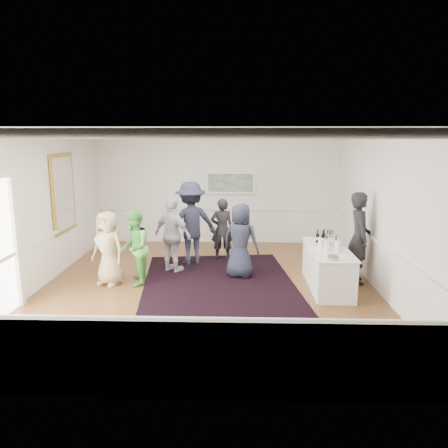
{
  "coord_description": "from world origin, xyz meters",
  "views": [
    {
      "loc": [
        0.62,
        -8.69,
        3.1
      ],
      "look_at": [
        0.33,
        0.2,
        1.31
      ],
      "focal_mm": 35.0,
      "sensor_mm": 36.0,
      "label": 1
    }
  ],
  "objects_px": {
    "guest_dark_a": "(191,223)",
    "guest_navy": "(241,241)",
    "guest_green": "(134,248)",
    "ice_bucket": "(331,241)",
    "serving_table": "(327,268)",
    "guest_lilac": "(173,235)",
    "guest_tan": "(108,248)",
    "guest_dark_b": "(222,229)",
    "nut_bowl": "(333,257)",
    "bartender": "(359,238)"
  },
  "relations": [
    {
      "from": "bartender",
      "to": "guest_green",
      "type": "height_order",
      "value": "bartender"
    },
    {
      "from": "guest_dark_b",
      "to": "guest_navy",
      "type": "bearing_deg",
      "value": 104.29
    },
    {
      "from": "guest_green",
      "to": "guest_navy",
      "type": "bearing_deg",
      "value": 97.32
    },
    {
      "from": "guest_green",
      "to": "guest_dark_a",
      "type": "bearing_deg",
      "value": 139.18
    },
    {
      "from": "bartender",
      "to": "serving_table",
      "type": "bearing_deg",
      "value": 121.41
    },
    {
      "from": "guest_tan",
      "to": "guest_navy",
      "type": "height_order",
      "value": "guest_navy"
    },
    {
      "from": "guest_dark_b",
      "to": "nut_bowl",
      "type": "relative_size",
      "value": 6.9
    },
    {
      "from": "ice_bucket",
      "to": "guest_navy",
      "type": "bearing_deg",
      "value": 165.97
    },
    {
      "from": "serving_table",
      "to": "bartender",
      "type": "height_order",
      "value": "bartender"
    },
    {
      "from": "serving_table",
      "to": "guest_dark_b",
      "type": "relative_size",
      "value": 1.32
    },
    {
      "from": "bartender",
      "to": "nut_bowl",
      "type": "height_order",
      "value": "bartender"
    },
    {
      "from": "guest_dark_a",
      "to": "guest_navy",
      "type": "xyz_separation_m",
      "value": [
        1.21,
        -0.98,
        -0.19
      ]
    },
    {
      "from": "guest_dark_b",
      "to": "nut_bowl",
      "type": "height_order",
      "value": "guest_dark_b"
    },
    {
      "from": "bartender",
      "to": "ice_bucket",
      "type": "bearing_deg",
      "value": 109.74
    },
    {
      "from": "guest_dark_b",
      "to": "nut_bowl",
      "type": "distance_m",
      "value": 3.59
    },
    {
      "from": "guest_navy",
      "to": "nut_bowl",
      "type": "bearing_deg",
      "value": 160.45
    },
    {
      "from": "serving_table",
      "to": "guest_lilac",
      "type": "xyz_separation_m",
      "value": [
        -3.36,
        1.0,
        0.44
      ]
    },
    {
      "from": "guest_lilac",
      "to": "guest_dark_b",
      "type": "distance_m",
      "value": 1.52
    },
    {
      "from": "serving_table",
      "to": "guest_dark_a",
      "type": "xyz_separation_m",
      "value": [
        -3.01,
        1.64,
        0.59
      ]
    },
    {
      "from": "guest_green",
      "to": "nut_bowl",
      "type": "relative_size",
      "value": 7.05
    },
    {
      "from": "bartender",
      "to": "guest_lilac",
      "type": "bearing_deg",
      "value": 85.1
    },
    {
      "from": "guest_dark_a",
      "to": "guest_navy",
      "type": "height_order",
      "value": "guest_dark_a"
    },
    {
      "from": "serving_table",
      "to": "guest_navy",
      "type": "height_order",
      "value": "guest_navy"
    },
    {
      "from": "bartender",
      "to": "guest_dark_a",
      "type": "height_order",
      "value": "guest_dark_a"
    },
    {
      "from": "guest_green",
      "to": "ice_bucket",
      "type": "bearing_deg",
      "value": 84.05
    },
    {
      "from": "guest_lilac",
      "to": "guest_dark_a",
      "type": "relative_size",
      "value": 0.85
    },
    {
      "from": "guest_lilac",
      "to": "ice_bucket",
      "type": "relative_size",
      "value": 6.65
    },
    {
      "from": "bartender",
      "to": "guest_tan",
      "type": "xyz_separation_m",
      "value": [
        -5.31,
        -0.3,
        -0.19
      ]
    },
    {
      "from": "guest_tan",
      "to": "ice_bucket",
      "type": "distance_m",
      "value": 4.69
    },
    {
      "from": "guest_tan",
      "to": "guest_navy",
      "type": "distance_m",
      "value": 2.86
    },
    {
      "from": "guest_lilac",
      "to": "guest_dark_a",
      "type": "bearing_deg",
      "value": -87.8
    },
    {
      "from": "guest_green",
      "to": "guest_navy",
      "type": "height_order",
      "value": "guest_navy"
    },
    {
      "from": "guest_navy",
      "to": "ice_bucket",
      "type": "xyz_separation_m",
      "value": [
        1.89,
        -0.47,
        0.12
      ]
    },
    {
      "from": "guest_green",
      "to": "guest_navy",
      "type": "relative_size",
      "value": 0.97
    },
    {
      "from": "bartender",
      "to": "guest_tan",
      "type": "bearing_deg",
      "value": 97.15
    },
    {
      "from": "guest_navy",
      "to": "nut_bowl",
      "type": "relative_size",
      "value": 7.27
    },
    {
      "from": "guest_dark_a",
      "to": "ice_bucket",
      "type": "relative_size",
      "value": 7.82
    },
    {
      "from": "guest_tan",
      "to": "guest_dark_a",
      "type": "xyz_separation_m",
      "value": [
        1.59,
        1.57,
        0.23
      ]
    },
    {
      "from": "guest_dark_b",
      "to": "guest_navy",
      "type": "height_order",
      "value": "guest_navy"
    },
    {
      "from": "guest_green",
      "to": "guest_dark_b",
      "type": "height_order",
      "value": "guest_green"
    },
    {
      "from": "guest_navy",
      "to": "ice_bucket",
      "type": "height_order",
      "value": "guest_navy"
    },
    {
      "from": "bartender",
      "to": "guest_navy",
      "type": "height_order",
      "value": "bartender"
    },
    {
      "from": "guest_tan",
      "to": "guest_green",
      "type": "distance_m",
      "value": 0.56
    },
    {
      "from": "bartender",
      "to": "guest_green",
      "type": "xyz_separation_m",
      "value": [
        -4.75,
        -0.31,
        -0.18
      ]
    },
    {
      "from": "bartender",
      "to": "guest_dark_a",
      "type": "xyz_separation_m",
      "value": [
        -3.72,
        1.27,
        0.04
      ]
    },
    {
      "from": "guest_dark_b",
      "to": "serving_table",
      "type": "bearing_deg",
      "value": 133.59
    },
    {
      "from": "nut_bowl",
      "to": "guest_green",
      "type": "bearing_deg",
      "value": 167.55
    },
    {
      "from": "guest_green",
      "to": "guest_lilac",
      "type": "xyz_separation_m",
      "value": [
        0.67,
        0.94,
        0.06
      ]
    },
    {
      "from": "guest_lilac",
      "to": "guest_dark_a",
      "type": "height_order",
      "value": "guest_dark_a"
    },
    {
      "from": "guest_dark_a",
      "to": "guest_dark_b",
      "type": "bearing_deg",
      "value": -174.25
    }
  ]
}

